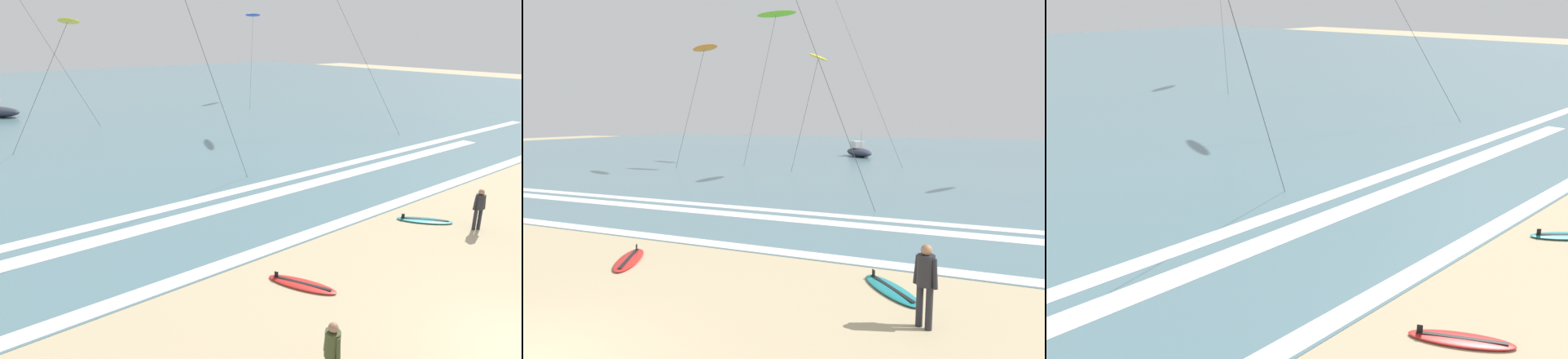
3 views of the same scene
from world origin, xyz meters
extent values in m
cube|color=slate|center=(0.00, 52.54, 0.01)|extent=(140.00, 90.00, 0.01)
cube|color=white|center=(0.24, 7.94, 0.01)|extent=(57.02, 0.63, 0.01)
cube|color=white|center=(-0.89, 12.11, 0.01)|extent=(40.71, 0.88, 0.01)
cube|color=white|center=(0.61, 13.47, 0.01)|extent=(58.09, 0.68, 0.01)
cylinder|color=#232328|center=(5.83, 4.41, 0.41)|extent=(0.13, 0.13, 0.82)
cylinder|color=#232328|center=(5.65, 4.50, 0.41)|extent=(0.13, 0.13, 0.82)
cylinder|color=#232328|center=(5.74, 4.46, 1.11)|extent=(0.32, 0.32, 0.58)
cylinder|color=#232328|center=(5.91, 4.37, 1.08)|extent=(0.16, 0.14, 0.56)
cylinder|color=#232328|center=(5.57, 4.54, 1.08)|extent=(0.16, 0.14, 0.56)
sphere|color=#9E7051|center=(5.74, 4.46, 1.49)|extent=(0.21, 0.21, 0.21)
ellipsoid|color=teal|center=(4.87, 6.06, 0.04)|extent=(1.83, 1.98, 0.09)
cube|color=black|center=(4.87, 6.06, 0.09)|extent=(1.24, 1.42, 0.01)
cube|color=black|center=(4.34, 6.68, 0.17)|extent=(0.09, 0.10, 0.16)
ellipsoid|color=red|center=(-2.13, 5.52, 0.04)|extent=(1.47, 2.15, 0.09)
cube|color=black|center=(-2.13, 5.52, 0.09)|extent=(0.88, 1.64, 0.01)
cube|color=black|center=(-2.50, 6.26, 0.17)|extent=(0.07, 0.11, 0.16)
cylinder|color=#333333|center=(-0.69, 14.59, 8.54)|extent=(6.75, 0.70, 17.08)
ellipsoid|color=orange|center=(-11.43, 24.19, 8.80)|extent=(3.19, 2.17, 0.43)
cylinder|color=#333333|center=(-13.58, 25.26, 4.40)|extent=(4.32, 2.17, 8.81)
ellipsoid|color=yellow|center=(-2.86, 23.70, 7.68)|extent=(0.84, 3.21, 0.43)
cylinder|color=#333333|center=(-4.50, 25.48, 3.84)|extent=(3.30, 3.60, 7.69)
cylinder|color=#333333|center=(-2.51, 34.09, 8.01)|extent=(7.26, 2.28, 16.03)
ellipsoid|color=#70C628|center=(-7.67, 28.09, 11.57)|extent=(3.23, 0.90, 0.43)
cylinder|color=#333333|center=(-9.53, 28.92, 5.78)|extent=(3.76, 1.69, 11.57)
ellipsoid|color=#2D3342|center=(-4.88, 43.16, 0.45)|extent=(4.45, 5.19, 0.90)
cube|color=silver|center=(-5.12, 43.48, 1.25)|extent=(1.78, 1.86, 0.70)
cylinder|color=#B2B2B2|center=(-4.52, 42.68, 1.80)|extent=(0.08, 0.08, 1.80)
camera|label=1|loc=(-9.96, -2.73, 6.96)|focal=30.46mm
camera|label=2|loc=(6.50, -4.02, 3.85)|focal=31.59mm
camera|label=3|loc=(-12.60, 0.25, 6.68)|focal=44.53mm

